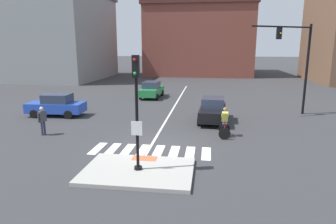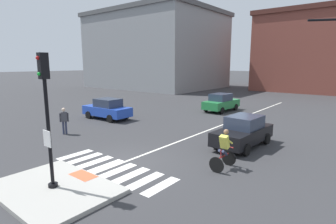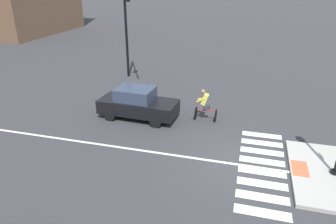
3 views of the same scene
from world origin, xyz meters
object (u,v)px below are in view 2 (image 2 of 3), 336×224
(car_green_westbound_distant, at_px, (221,102))
(pedestrian_at_curb_left, at_px, (64,119))
(cyclist, at_px, (224,149))
(car_blue_cross_left, at_px, (107,109))
(signal_pole, at_px, (47,109))
(car_black_eastbound_mid, at_px, (243,131))

(car_green_westbound_distant, height_order, pedestrian_at_curb_left, pedestrian_at_curb_left)
(cyclist, bearing_deg, car_green_westbound_distant, 117.93)
(car_blue_cross_left, xyz_separation_m, pedestrian_at_curb_left, (1.67, -4.69, 0.17))
(signal_pole, distance_m, cyclist, 6.95)
(car_blue_cross_left, height_order, cyclist, cyclist)
(car_green_westbound_distant, bearing_deg, signal_pole, -80.80)
(signal_pole, bearing_deg, pedestrian_at_curb_left, 146.59)
(car_blue_cross_left, xyz_separation_m, car_black_eastbound_mid, (11.41, -0.11, 0.00))
(car_black_eastbound_mid, bearing_deg, car_blue_cross_left, 179.46)
(pedestrian_at_curb_left, bearing_deg, cyclist, 6.19)
(signal_pole, relative_size, car_black_eastbound_mid, 1.09)
(car_black_eastbound_mid, xyz_separation_m, pedestrian_at_curb_left, (-9.74, -4.59, 0.17))
(car_black_eastbound_mid, bearing_deg, pedestrian_at_curb_left, -154.79)
(car_blue_cross_left, bearing_deg, car_green_westbound_distant, 58.71)
(cyclist, relative_size, pedestrian_at_curb_left, 1.01)
(car_green_westbound_distant, relative_size, cyclist, 2.49)
(car_green_westbound_distant, bearing_deg, car_blue_cross_left, -121.29)
(signal_pole, bearing_deg, car_blue_cross_left, 132.52)
(car_blue_cross_left, distance_m, car_black_eastbound_mid, 11.41)
(car_green_westbound_distant, bearing_deg, pedestrian_at_curb_left, -105.42)
(car_black_eastbound_mid, distance_m, pedestrian_at_curb_left, 10.77)
(cyclist, xyz_separation_m, pedestrian_at_curb_left, (-10.38, -1.13, 0.11))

